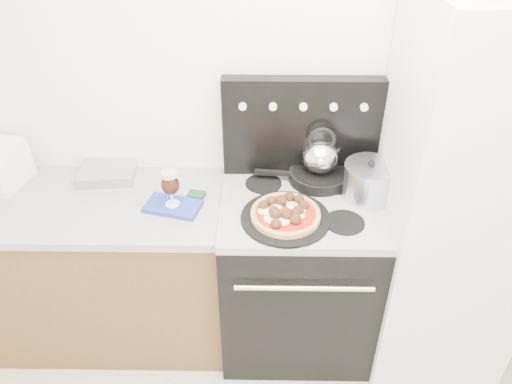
{
  "coord_description": "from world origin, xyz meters",
  "views": [
    {
      "loc": [
        -0.11,
        -0.7,
        2.31
      ],
      "look_at": [
        -0.13,
        1.05,
        1.07
      ],
      "focal_mm": 35.0,
      "sensor_mm": 36.0,
      "label": 1
    }
  ],
  "objects_px": {
    "fridge": "(455,202)",
    "oven_mitt": "(173,206)",
    "beer_glass": "(171,188)",
    "skillet": "(319,176)",
    "pizza": "(286,213)",
    "base_cabinet": "(89,272)",
    "stock_pot": "(369,182)",
    "stove_body": "(297,276)",
    "tea_kettle": "(321,154)",
    "pizza_pan": "(285,218)"
  },
  "relations": [
    {
      "from": "stove_body",
      "to": "stock_pot",
      "type": "height_order",
      "value": "stock_pot"
    },
    {
      "from": "pizza_pan",
      "to": "tea_kettle",
      "type": "distance_m",
      "value": 0.39
    },
    {
      "from": "base_cabinet",
      "to": "pizza",
      "type": "height_order",
      "value": "pizza"
    },
    {
      "from": "tea_kettle",
      "to": "pizza_pan",
      "type": "bearing_deg",
      "value": -126.75
    },
    {
      "from": "stove_body",
      "to": "oven_mitt",
      "type": "bearing_deg",
      "value": -177.41
    },
    {
      "from": "skillet",
      "to": "tea_kettle",
      "type": "relative_size",
      "value": 1.47
    },
    {
      "from": "base_cabinet",
      "to": "fridge",
      "type": "distance_m",
      "value": 1.88
    },
    {
      "from": "fridge",
      "to": "oven_mitt",
      "type": "xyz_separation_m",
      "value": [
        -1.3,
        -0.0,
        -0.04
      ]
    },
    {
      "from": "fridge",
      "to": "stock_pot",
      "type": "xyz_separation_m",
      "value": [
        -0.39,
        0.07,
        0.05
      ]
    },
    {
      "from": "beer_glass",
      "to": "tea_kettle",
      "type": "height_order",
      "value": "tea_kettle"
    },
    {
      "from": "stove_body",
      "to": "tea_kettle",
      "type": "xyz_separation_m",
      "value": [
        0.09,
        0.19,
        0.63
      ]
    },
    {
      "from": "base_cabinet",
      "to": "oven_mitt",
      "type": "xyz_separation_m",
      "value": [
        0.5,
        -0.05,
        0.48
      ]
    },
    {
      "from": "fridge",
      "to": "tea_kettle",
      "type": "relative_size",
      "value": 9.46
    },
    {
      "from": "fridge",
      "to": "oven_mitt",
      "type": "bearing_deg",
      "value": -179.9
    },
    {
      "from": "tea_kettle",
      "to": "stock_pot",
      "type": "distance_m",
      "value": 0.27
    },
    {
      "from": "stove_body",
      "to": "fridge",
      "type": "relative_size",
      "value": 0.46
    },
    {
      "from": "base_cabinet",
      "to": "stock_pot",
      "type": "height_order",
      "value": "stock_pot"
    },
    {
      "from": "base_cabinet",
      "to": "beer_glass",
      "type": "relative_size",
      "value": 7.93
    },
    {
      "from": "pizza",
      "to": "skillet",
      "type": "bearing_deg",
      "value": 61.05
    },
    {
      "from": "tea_kettle",
      "to": "pizza",
      "type": "bearing_deg",
      "value": -126.75
    },
    {
      "from": "base_cabinet",
      "to": "beer_glass",
      "type": "xyz_separation_m",
      "value": [
        0.5,
        -0.05,
        0.58
      ]
    },
    {
      "from": "base_cabinet",
      "to": "pizza_pan",
      "type": "height_order",
      "value": "pizza_pan"
    },
    {
      "from": "beer_glass",
      "to": "stock_pot",
      "type": "relative_size",
      "value": 0.8
    },
    {
      "from": "beer_glass",
      "to": "skillet",
      "type": "distance_m",
      "value": 0.73
    },
    {
      "from": "oven_mitt",
      "to": "skillet",
      "type": "height_order",
      "value": "skillet"
    },
    {
      "from": "stove_body",
      "to": "skillet",
      "type": "xyz_separation_m",
      "value": [
        0.09,
        0.19,
        0.51
      ]
    },
    {
      "from": "base_cabinet",
      "to": "fridge",
      "type": "xyz_separation_m",
      "value": [
        1.8,
        -0.05,
        0.52
      ]
    },
    {
      "from": "stove_body",
      "to": "beer_glass",
      "type": "xyz_separation_m",
      "value": [
        -0.6,
        -0.03,
        0.57
      ]
    },
    {
      "from": "pizza_pan",
      "to": "pizza",
      "type": "bearing_deg",
      "value": 0.0
    },
    {
      "from": "skillet",
      "to": "fridge",
      "type": "bearing_deg",
      "value": -19.36
    },
    {
      "from": "fridge",
      "to": "pizza",
      "type": "relative_size",
      "value": 6.09
    },
    {
      "from": "base_cabinet",
      "to": "pizza",
      "type": "bearing_deg",
      "value": -8.42
    },
    {
      "from": "oven_mitt",
      "to": "tea_kettle",
      "type": "bearing_deg",
      "value": 17.23
    },
    {
      "from": "base_cabinet",
      "to": "oven_mitt",
      "type": "distance_m",
      "value": 0.7
    },
    {
      "from": "pizza_pan",
      "to": "skillet",
      "type": "height_order",
      "value": "skillet"
    },
    {
      "from": "stove_body",
      "to": "oven_mitt",
      "type": "distance_m",
      "value": 0.77
    },
    {
      "from": "pizza_pan",
      "to": "skillet",
      "type": "bearing_deg",
      "value": 61.05
    },
    {
      "from": "base_cabinet",
      "to": "tea_kettle",
      "type": "xyz_separation_m",
      "value": [
        1.2,
        0.16,
        0.64
      ]
    },
    {
      "from": "fridge",
      "to": "base_cabinet",
      "type": "bearing_deg",
      "value": 178.41
    },
    {
      "from": "stock_pot",
      "to": "fridge",
      "type": "bearing_deg",
      "value": -10.69
    },
    {
      "from": "stove_body",
      "to": "base_cabinet",
      "type": "bearing_deg",
      "value": 178.7
    },
    {
      "from": "beer_glass",
      "to": "stock_pot",
      "type": "distance_m",
      "value": 0.91
    },
    {
      "from": "stove_body",
      "to": "stock_pot",
      "type": "xyz_separation_m",
      "value": [
        0.31,
        0.05,
        0.56
      ]
    },
    {
      "from": "fridge",
      "to": "tea_kettle",
      "type": "height_order",
      "value": "fridge"
    },
    {
      "from": "stove_body",
      "to": "pizza_pan",
      "type": "height_order",
      "value": "pizza_pan"
    },
    {
      "from": "stock_pot",
      "to": "beer_glass",
      "type": "bearing_deg",
      "value": -175.23
    },
    {
      "from": "stove_body",
      "to": "beer_glass",
      "type": "bearing_deg",
      "value": -177.41
    },
    {
      "from": "beer_glass",
      "to": "skillet",
      "type": "relative_size",
      "value": 0.62
    },
    {
      "from": "oven_mitt",
      "to": "pizza",
      "type": "height_order",
      "value": "pizza"
    },
    {
      "from": "pizza",
      "to": "oven_mitt",
      "type": "bearing_deg",
      "value": 169.22
    }
  ]
}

